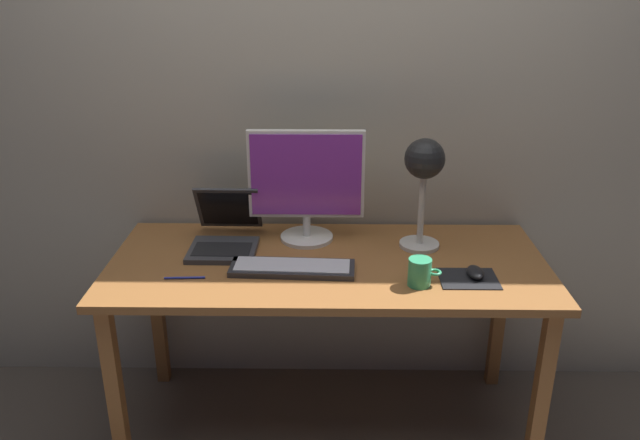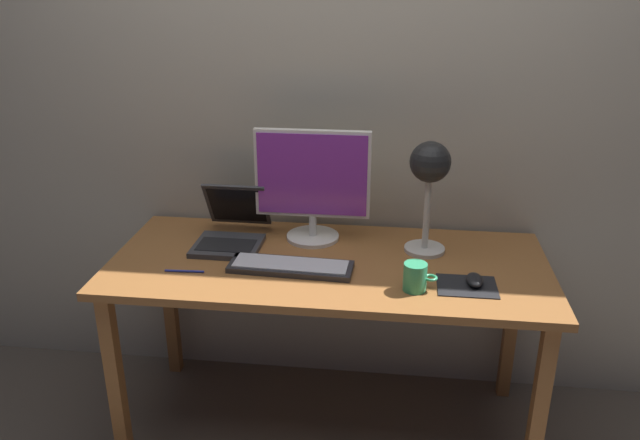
{
  "view_description": "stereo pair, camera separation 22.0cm",
  "coord_description": "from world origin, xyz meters",
  "px_view_note": "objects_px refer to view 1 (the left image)",
  "views": [
    {
      "loc": [
        0.0,
        -2.09,
        1.75
      ],
      "look_at": [
        -0.03,
        -0.05,
        0.92
      ],
      "focal_mm": 35.48,
      "sensor_mm": 36.0,
      "label": 1
    },
    {
      "loc": [
        0.22,
        -2.08,
        1.75
      ],
      "look_at": [
        -0.03,
        -0.05,
        0.92
      ],
      "focal_mm": 35.48,
      "sensor_mm": 36.0,
      "label": 2
    }
  ],
  "objects_px": {
    "laptop": "(225,230)",
    "monitor": "(306,182)",
    "mouse": "(474,272)",
    "pen": "(184,278)",
    "coffee_mug": "(419,272)",
    "keyboard_main": "(291,268)",
    "desk_lamp": "(423,169)"
  },
  "relations": [
    {
      "from": "mouse",
      "to": "laptop",
      "type": "bearing_deg",
      "value": 163.43
    },
    {
      "from": "keyboard_main",
      "to": "mouse",
      "type": "relative_size",
      "value": 4.65
    },
    {
      "from": "desk_lamp",
      "to": "coffee_mug",
      "type": "relative_size",
      "value": 3.75
    },
    {
      "from": "desk_lamp",
      "to": "monitor",
      "type": "bearing_deg",
      "value": 171.75
    },
    {
      "from": "laptop",
      "to": "monitor",
      "type": "bearing_deg",
      "value": 9.61
    },
    {
      "from": "laptop",
      "to": "coffee_mug",
      "type": "distance_m",
      "value": 0.78
    },
    {
      "from": "desk_lamp",
      "to": "mouse",
      "type": "xyz_separation_m",
      "value": [
        0.16,
        -0.26,
        -0.29
      ]
    },
    {
      "from": "laptop",
      "to": "pen",
      "type": "xyz_separation_m",
      "value": [
        -0.1,
        -0.29,
        -0.06
      ]
    },
    {
      "from": "laptop",
      "to": "coffee_mug",
      "type": "bearing_deg",
      "value": -24.97
    },
    {
      "from": "laptop",
      "to": "desk_lamp",
      "type": "relative_size",
      "value": 0.8
    },
    {
      "from": "pen",
      "to": "desk_lamp",
      "type": "bearing_deg",
      "value": 18.54
    },
    {
      "from": "keyboard_main",
      "to": "desk_lamp",
      "type": "relative_size",
      "value": 1.05
    },
    {
      "from": "monitor",
      "to": "keyboard_main",
      "type": "xyz_separation_m",
      "value": [
        -0.04,
        -0.28,
        -0.23
      ]
    },
    {
      "from": "monitor",
      "to": "coffee_mug",
      "type": "xyz_separation_m",
      "value": [
        0.39,
        -0.38,
        -0.19
      ]
    },
    {
      "from": "laptop",
      "to": "pen",
      "type": "height_order",
      "value": "laptop"
    },
    {
      "from": "pen",
      "to": "coffee_mug",
      "type": "bearing_deg",
      "value": -2.4
    },
    {
      "from": "monitor",
      "to": "pen",
      "type": "xyz_separation_m",
      "value": [
        -0.41,
        -0.35,
        -0.23
      ]
    },
    {
      "from": "keyboard_main",
      "to": "mouse",
      "type": "distance_m",
      "value": 0.64
    },
    {
      "from": "monitor",
      "to": "desk_lamp",
      "type": "bearing_deg",
      "value": -8.25
    },
    {
      "from": "mouse",
      "to": "coffee_mug",
      "type": "bearing_deg",
      "value": -163.63
    },
    {
      "from": "mouse",
      "to": "keyboard_main",
      "type": "bearing_deg",
      "value": 176.23
    },
    {
      "from": "monitor",
      "to": "coffee_mug",
      "type": "bearing_deg",
      "value": -44.0
    },
    {
      "from": "laptop",
      "to": "mouse",
      "type": "bearing_deg",
      "value": -16.57
    },
    {
      "from": "keyboard_main",
      "to": "laptop",
      "type": "bearing_deg",
      "value": 139.75
    },
    {
      "from": "monitor",
      "to": "keyboard_main",
      "type": "relative_size",
      "value": 0.99
    },
    {
      "from": "keyboard_main",
      "to": "coffee_mug",
      "type": "height_order",
      "value": "coffee_mug"
    },
    {
      "from": "mouse",
      "to": "pen",
      "type": "bearing_deg",
      "value": -178.57
    },
    {
      "from": "monitor",
      "to": "mouse",
      "type": "distance_m",
      "value": 0.71
    },
    {
      "from": "monitor",
      "to": "mouse",
      "type": "height_order",
      "value": "monitor"
    },
    {
      "from": "mouse",
      "to": "pen",
      "type": "distance_m",
      "value": 1.01
    },
    {
      "from": "desk_lamp",
      "to": "mouse",
      "type": "bearing_deg",
      "value": -58.44
    },
    {
      "from": "keyboard_main",
      "to": "desk_lamp",
      "type": "distance_m",
      "value": 0.6
    }
  ]
}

